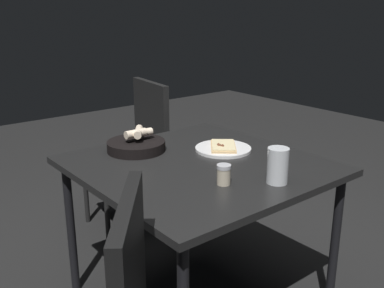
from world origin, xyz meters
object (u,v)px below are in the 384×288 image
object	(u,v)px
bread_basket	(137,144)
beer_glass	(278,168)
pepper_shaker	(224,176)
pizza_plate	(223,148)
chair_far	(135,147)
dining_table	(199,175)

from	to	relation	value
bread_basket	beer_glass	world-z (taller)	beer_glass
pepper_shaker	bread_basket	bearing A→B (deg)	93.87
pizza_plate	beer_glass	bearing A→B (deg)	-104.83
pizza_plate	pepper_shaker	distance (m)	0.43
pizza_plate	beer_glass	world-z (taller)	beer_glass
beer_glass	chair_far	world-z (taller)	chair_far
dining_table	pepper_shaker	distance (m)	0.28
dining_table	bread_basket	distance (m)	0.35
chair_far	dining_table	bearing A→B (deg)	-103.08
dining_table	chair_far	distance (m)	0.89
pepper_shaker	chair_far	world-z (taller)	chair_far
pepper_shaker	beer_glass	bearing A→B (deg)	-34.37
dining_table	beer_glass	distance (m)	0.40
chair_far	pepper_shaker	bearing A→B (deg)	-104.29
dining_table	pizza_plate	world-z (taller)	pizza_plate
beer_glass	pepper_shaker	xyz separation A→B (m)	(-0.17, 0.12, -0.03)
bread_basket	dining_table	bearing A→B (deg)	-69.11
pepper_shaker	chair_far	bearing A→B (deg)	75.71
bread_basket	chair_far	xyz separation A→B (m)	(0.32, 0.54, -0.21)
dining_table	beer_glass	bearing A→B (deg)	-76.16
bread_basket	chair_far	distance (m)	0.66
bread_basket	pepper_shaker	world-z (taller)	bread_basket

